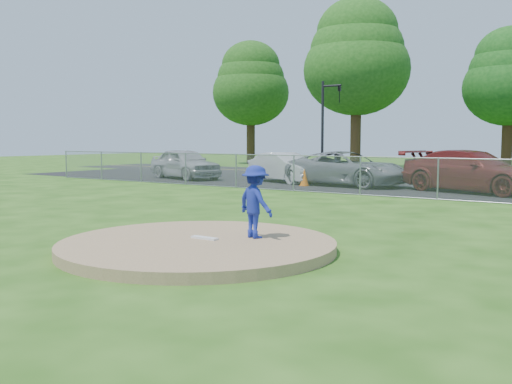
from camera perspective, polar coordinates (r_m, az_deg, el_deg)
ground at (r=19.89m, az=13.23°, el=-1.11°), size 120.00×120.00×0.00m
pitchers_mound at (r=11.27m, az=-5.82°, el=-5.34°), size 5.40×5.40×0.20m
pitching_rubber at (r=11.39m, az=-5.17°, el=-4.60°), size 0.60×0.15×0.04m
chain_link_fence at (r=21.69m, az=15.21°, el=1.35°), size 40.00×0.06×1.50m
parking_lot at (r=26.02m, az=18.48°, el=0.25°), size 50.00×8.00×0.01m
street at (r=33.27m, az=22.10°, el=1.18°), size 60.00×7.00×0.01m
tree_far_left at (r=50.91m, az=-0.53°, el=10.82°), size 6.72×6.72×10.74m
tree_left at (r=43.83m, az=10.05°, el=13.18°), size 7.84×7.84×12.53m
tree_center at (r=43.41m, az=24.03°, el=10.53°), size 6.16×6.16×9.84m
traffic_signal_left at (r=34.37m, az=7.02°, el=7.25°), size 1.28×0.20×5.60m
pitcher at (r=11.39m, az=-0.05°, el=-0.98°), size 1.06×0.81×1.46m
traffic_cone at (r=26.59m, az=4.85°, el=1.49°), size 0.41×0.41×0.80m
parked_car_silver at (r=31.48m, az=-7.12°, el=2.85°), size 5.28×3.28×1.68m
parked_car_white at (r=28.68m, az=2.96°, el=2.47°), size 4.80×3.04×1.49m
parked_car_gray at (r=26.88m, az=9.04°, el=2.33°), size 6.00×3.26×1.60m
parked_car_darkred at (r=24.81m, az=20.85°, el=1.95°), size 6.38×3.99×1.72m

